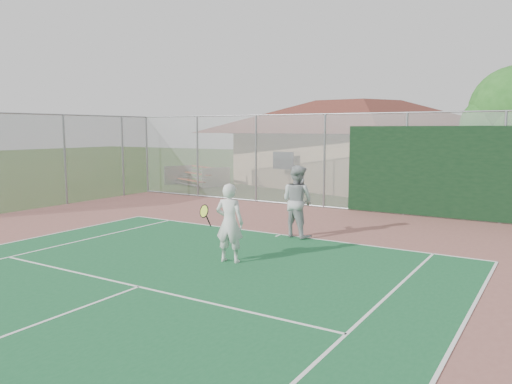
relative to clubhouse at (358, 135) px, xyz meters
The scene contains 6 objects.
back_fence 8.77m from the clubhouse, 58.24° to the right, with size 20.08×0.11×3.53m.
side_fence_left 14.10m from the clubhouse, 122.33° to the right, with size 0.08×9.00×3.50m.
clubhouse is the anchor object (origin of this frame).
bleachers 8.61m from the clubhouse, 151.18° to the right, with size 3.22×2.51×0.99m.
player_white_front 15.99m from the clubhouse, 79.49° to the right, with size 1.01×0.72×1.75m.
player_grey_back 12.95m from the clubhouse, 76.62° to the right, with size 1.10×0.94×1.96m.
Camera 1 is at (6.62, -0.10, 2.95)m, focal length 35.00 mm.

